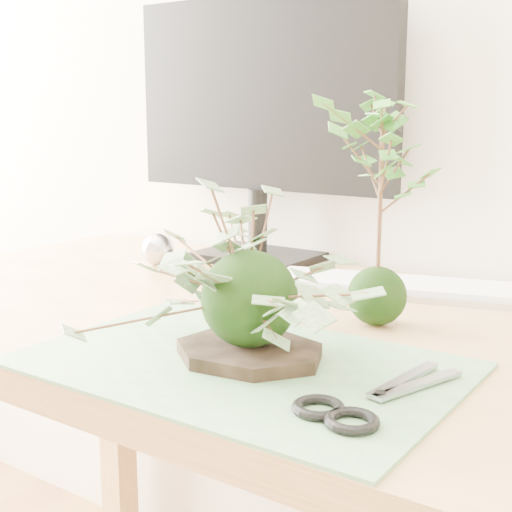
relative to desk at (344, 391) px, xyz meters
The scene contains 9 objects.
desk is the anchor object (origin of this frame).
cutting_mat 0.21m from the desk, 98.07° to the right, with size 0.47×0.31×0.00m, color #629865.
stone_dish 0.21m from the desk, 98.03° to the right, with size 0.18×0.18×0.01m, color black.
ivy_kokedama 0.28m from the desk, 98.03° to the right, with size 0.32×0.32×0.22m.
maple_kokedama 0.32m from the desk, 50.94° to the left, with size 0.22×0.22×0.32m.
keyboard 0.24m from the desk, 93.00° to the left, with size 0.45×0.24×0.02m.
monitor 0.58m from the desk, 138.71° to the left, with size 0.55×0.16×0.48m.
foil_ball 0.50m from the desk, 162.41° to the left, with size 0.06×0.06×0.06m, color silver.
scissors 0.30m from the desk, 59.52° to the right, with size 0.10×0.21×0.01m.
Camera 1 is at (0.49, 0.43, 1.01)m, focal length 50.00 mm.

